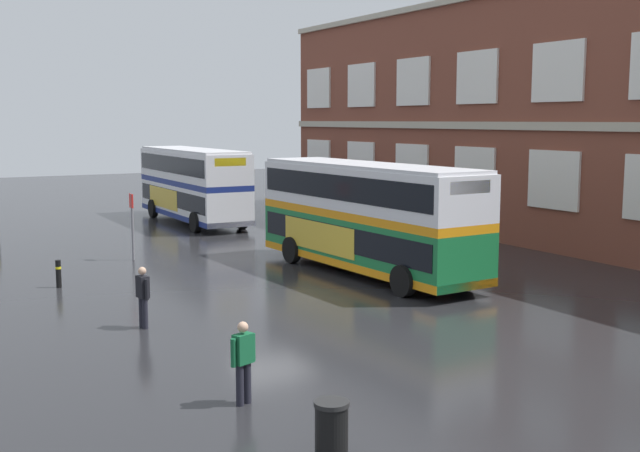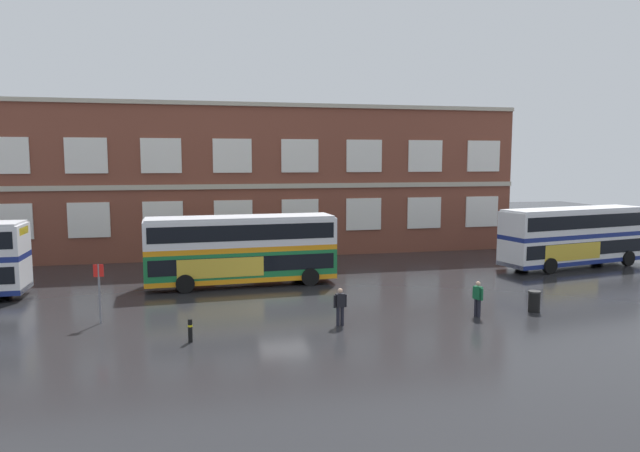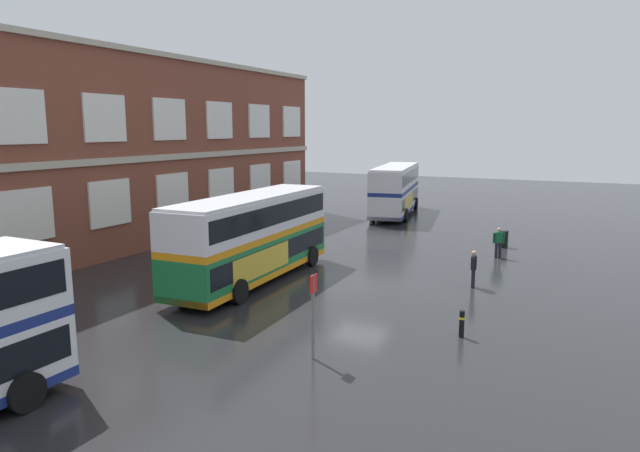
{
  "view_description": "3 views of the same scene",
  "coord_description": "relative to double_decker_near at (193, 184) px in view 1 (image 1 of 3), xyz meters",
  "views": [
    {
      "loc": [
        22.34,
        -10.92,
        5.66
      ],
      "look_at": [
        -1.51,
        2.65,
        1.93
      ],
      "focal_mm": 43.99,
      "sensor_mm": 36.0,
      "label": 1
    },
    {
      "loc": [
        -4.73,
        -29.32,
        7.37
      ],
      "look_at": [
        2.76,
        3.52,
        3.53
      ],
      "focal_mm": 32.81,
      "sensor_mm": 36.0,
      "label": 2
    },
    {
      "loc": [
        -23.79,
        -9.71,
        7.13
      ],
      "look_at": [
        1.82,
        2.96,
        2.23
      ],
      "focal_mm": 32.18,
      "sensor_mm": 36.0,
      "label": 3
    }
  ],
  "objects": [
    {
      "name": "ground_plane",
      "position": [
        18.76,
        -2.34,
        -2.15
      ],
      "size": [
        120.0,
        120.0,
        0.0
      ],
      "primitive_type": "plane",
      "color": "#232326"
    },
    {
      "name": "brick_terminal_building",
      "position": [
        17.32,
        13.64,
        3.47
      ],
      "size": [
        45.2,
        8.19,
        11.53
      ],
      "color": "brown",
      "rests_on": "ground"
    },
    {
      "name": "double_decker_near",
      "position": [
        0.0,
        0.0,
        0.0
      ],
      "size": [
        11.03,
        2.96,
        4.07
      ],
      "color": "silver",
      "rests_on": "ground"
    },
    {
      "name": "double_decker_middle",
      "position": [
        17.04,
        0.39,
        0.0
      ],
      "size": [
        11.1,
        3.22,
        4.07
      ],
      "color": "#197038",
      "rests_on": "ground"
    },
    {
      "name": "waiting_passenger",
      "position": [
        27.22,
        -9.12,
        -1.22
      ],
      "size": [
        0.35,
        0.63,
        1.7
      ],
      "color": "black",
      "rests_on": "ground"
    },
    {
      "name": "second_passenger",
      "position": [
        20.54,
        -9.12,
        -1.22
      ],
      "size": [
        0.64,
        0.29,
        1.7
      ],
      "color": "black",
      "rests_on": "ground"
    },
    {
      "name": "bus_stand_flag",
      "position": [
        10.07,
        -6.34,
        -0.51
      ],
      "size": [
        0.44,
        0.1,
        2.7
      ],
      "color": "slate",
      "rests_on": "ground"
    },
    {
      "name": "station_litter_bin",
      "position": [
        30.34,
        -8.92,
        -1.63
      ],
      "size": [
        0.6,
        0.6,
        1.03
      ],
      "color": "black",
      "rests_on": "ground"
    },
    {
      "name": "safety_bollard_east",
      "position": [
        14.01,
        -10.07,
        -1.66
      ],
      "size": [
        0.19,
        0.19,
        0.95
      ],
      "color": "black",
      "rests_on": "ground"
    }
  ]
}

